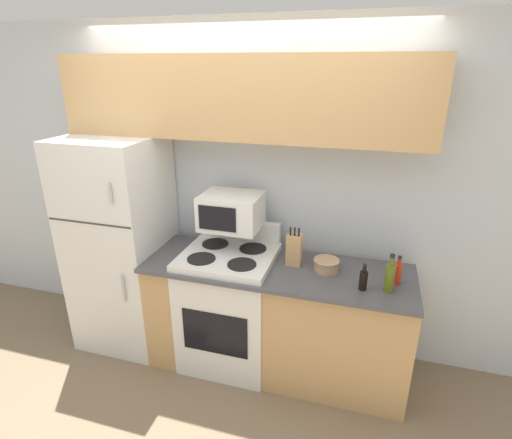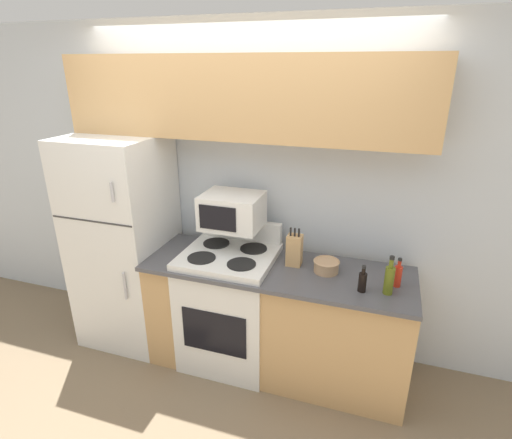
{
  "view_description": "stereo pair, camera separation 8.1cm",
  "coord_description": "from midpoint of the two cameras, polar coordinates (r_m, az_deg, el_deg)",
  "views": [
    {
      "loc": [
        0.92,
        -2.18,
        2.23
      ],
      "look_at": [
        0.2,
        0.27,
        1.23
      ],
      "focal_mm": 28.0,
      "sensor_mm": 36.0,
      "label": 1
    },
    {
      "loc": [
        1.0,
        -2.15,
        2.23
      ],
      "look_at": [
        0.2,
        0.27,
        1.23
      ],
      "focal_mm": 28.0,
      "sensor_mm": 36.0,
      "label": 2
    }
  ],
  "objects": [
    {
      "name": "refrigerator",
      "position": [
        3.43,
        -17.6,
        -3.12
      ],
      "size": [
        0.7,
        0.69,
        1.73
      ],
      "color": "white",
      "rests_on": "ground_plane"
    },
    {
      "name": "lower_cabinets",
      "position": [
        3.11,
        3.65,
        -13.85
      ],
      "size": [
        1.91,
        0.64,
        0.88
      ],
      "color": "tan",
      "rests_on": "ground_plane"
    },
    {
      "name": "bottle_soy_sauce",
      "position": [
        2.64,
        15.83,
        -8.5
      ],
      "size": [
        0.05,
        0.05,
        0.18
      ],
      "color": "black",
      "rests_on": "lower_cabinets"
    },
    {
      "name": "stove",
      "position": [
        3.17,
        -3.01,
        -12.18
      ],
      "size": [
        0.68,
        0.62,
        1.09
      ],
      "color": "white",
      "rests_on": "ground_plane"
    },
    {
      "name": "bowl",
      "position": [
        2.82,
        10.83,
        -6.51
      ],
      "size": [
        0.18,
        0.18,
        0.09
      ],
      "color": "tan",
      "rests_on": "lower_cabinets"
    },
    {
      "name": "upper_cabinets",
      "position": [
        2.86,
        -1.51,
        17.03
      ],
      "size": [
        2.61,
        0.32,
        0.56
      ],
      "color": "tan",
      "rests_on": "refrigerator"
    },
    {
      "name": "microwave",
      "position": [
        2.93,
        -2.63,
        1.25
      ],
      "size": [
        0.43,
        0.35,
        0.25
      ],
      "color": "white",
      "rests_on": "stove"
    },
    {
      "name": "knife_block",
      "position": [
        2.85,
        6.32,
        -4.35
      ],
      "size": [
        0.1,
        0.1,
        0.29
      ],
      "color": "tan",
      "rests_on": "lower_cabinets"
    },
    {
      "name": "bottle_olive_oil",
      "position": [
        2.65,
        19.34,
        -8.04
      ],
      "size": [
        0.06,
        0.06,
        0.26
      ],
      "color": "#5B6619",
      "rests_on": "lower_cabinets"
    },
    {
      "name": "ground_plane",
      "position": [
        3.25,
        -4.46,
        -22.0
      ],
      "size": [
        12.0,
        12.0,
        0.0
      ],
      "primitive_type": "plane",
      "color": "#7F6B51"
    },
    {
      "name": "bottle_hot_sauce",
      "position": [
        2.76,
        20.4,
        -7.48
      ],
      "size": [
        0.05,
        0.05,
        0.2
      ],
      "color": "red",
      "rests_on": "lower_cabinets"
    },
    {
      "name": "wall_back",
      "position": [
        3.17,
        -0.26,
        3.83
      ],
      "size": [
        8.0,
        0.05,
        2.55
      ],
      "color": "silver",
      "rests_on": "ground_plane"
    }
  ]
}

